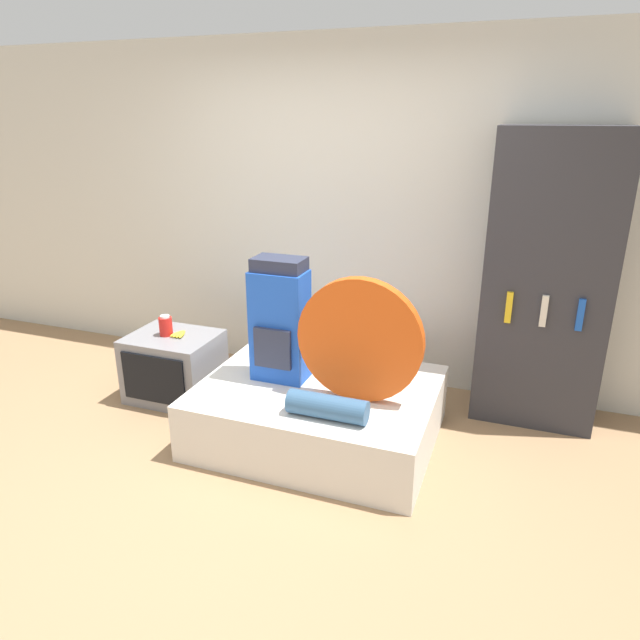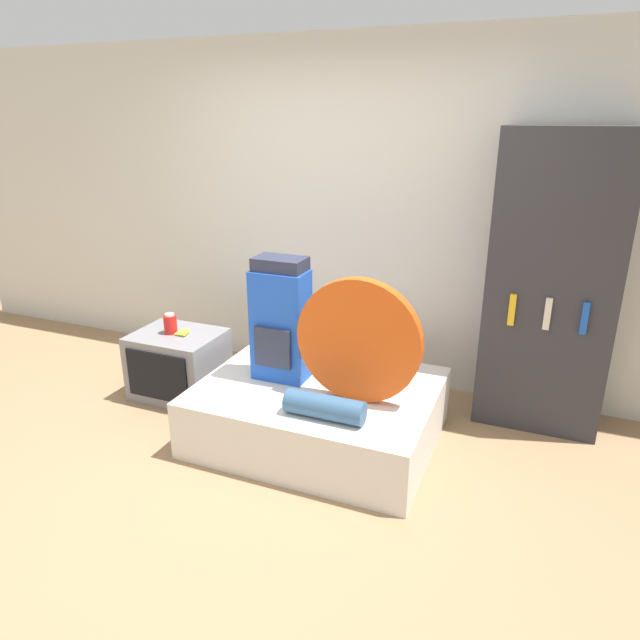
% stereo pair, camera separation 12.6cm
% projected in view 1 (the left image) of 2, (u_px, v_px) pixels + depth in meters
% --- Properties ---
extents(ground_plane, '(16.00, 16.00, 0.00)m').
position_uv_depth(ground_plane, '(246.00, 491.00, 3.27)').
color(ground_plane, '#997551').
extents(wall_back, '(8.00, 0.05, 2.60)m').
position_uv_depth(wall_back, '(344.00, 216.00, 4.39)').
color(wall_back, silver).
rests_on(wall_back, ground_plane).
extents(bed, '(1.50, 1.18, 0.39)m').
position_uv_depth(bed, '(319.00, 411.00, 3.76)').
color(bed, silver).
rests_on(bed, ground_plane).
extents(backpack, '(0.35, 0.25, 0.81)m').
position_uv_depth(backpack, '(280.00, 321.00, 3.67)').
color(backpack, blue).
rests_on(backpack, bed).
extents(tent_bag, '(0.77, 0.08, 0.77)m').
position_uv_depth(tent_bag, '(360.00, 340.00, 3.39)').
color(tent_bag, '#D14C14').
rests_on(tent_bag, bed).
extents(sleeping_roll, '(0.47, 0.14, 0.14)m').
position_uv_depth(sleeping_roll, '(327.00, 407.00, 3.27)').
color(sleeping_roll, '#33567A').
rests_on(sleeping_roll, bed).
extents(television, '(0.64, 0.53, 0.50)m').
position_uv_depth(television, '(174.00, 367.00, 4.29)').
color(television, gray).
rests_on(television, ground_plane).
extents(canister, '(0.10, 0.10, 0.15)m').
position_uv_depth(canister, '(166.00, 326.00, 4.19)').
color(canister, red).
rests_on(canister, television).
extents(banana_bunch, '(0.11, 0.14, 0.03)m').
position_uv_depth(banana_bunch, '(180.00, 334.00, 4.20)').
color(banana_bunch, yellow).
rests_on(banana_bunch, television).
extents(bookshelf, '(0.80, 0.44, 1.98)m').
position_uv_depth(bookshelf, '(546.00, 283.00, 3.77)').
color(bookshelf, '#2D2D33').
rests_on(bookshelf, ground_plane).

